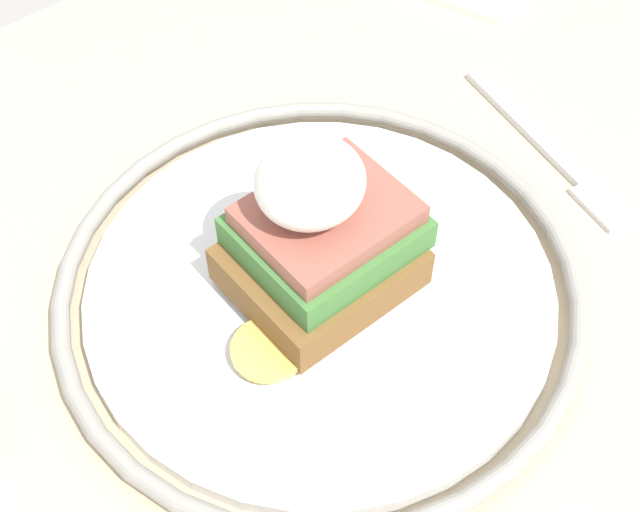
{
  "coord_description": "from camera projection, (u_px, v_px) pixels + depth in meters",
  "views": [
    {
      "loc": [
        0.18,
        0.2,
        1.14
      ],
      "look_at": [
        0.01,
        -0.02,
        0.79
      ],
      "focal_mm": 50.0,
      "sensor_mm": 36.0,
      "label": 1
    }
  ],
  "objects": [
    {
      "name": "dining_table",
      "position": [
        344.0,
        427.0,
        0.57
      ],
      "size": [
        1.01,
        0.67,
        0.75
      ],
      "color": "#C6B28E",
      "rests_on": "ground_plane"
    },
    {
      "name": "plate",
      "position": [
        320.0,
        288.0,
        0.47
      ],
      "size": [
        0.28,
        0.28,
        0.02
      ],
      "color": "white",
      "rests_on": "dining_table"
    },
    {
      "name": "sandwich",
      "position": [
        317.0,
        234.0,
        0.44
      ],
      "size": [
        0.11,
        0.08,
        0.09
      ],
      "color": "brown",
      "rests_on": "plate"
    },
    {
      "name": "fork",
      "position": [
        552.0,
        153.0,
        0.54
      ],
      "size": [
        0.04,
        0.15,
        0.0
      ],
      "color": "silver",
      "rests_on": "dining_table"
    }
  ]
}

